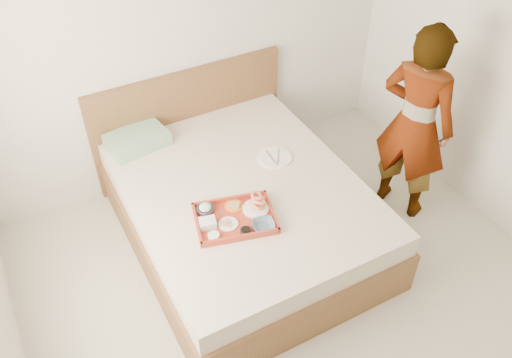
{
  "coord_description": "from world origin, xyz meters",
  "views": [
    {
      "loc": [
        -1.32,
        -1.51,
        3.08
      ],
      "look_at": [
        -0.02,
        0.9,
        0.65
      ],
      "focal_mm": 37.68,
      "sensor_mm": 36.0,
      "label": 1
    }
  ],
  "objects_px": {
    "tray": "(235,218)",
    "dinner_plate": "(275,157)",
    "bed": "(244,212)",
    "person": "(415,124)"
  },
  "relations": [
    {
      "from": "tray",
      "to": "person",
      "type": "bearing_deg",
      "value": 15.11
    },
    {
      "from": "dinner_plate",
      "to": "person",
      "type": "bearing_deg",
      "value": -24.32
    },
    {
      "from": "bed",
      "to": "tray",
      "type": "height_order",
      "value": "tray"
    },
    {
      "from": "tray",
      "to": "dinner_plate",
      "type": "height_order",
      "value": "tray"
    },
    {
      "from": "person",
      "to": "tray",
      "type": "bearing_deg",
      "value": 68.23
    },
    {
      "from": "dinner_plate",
      "to": "bed",
      "type": "bearing_deg",
      "value": -155.49
    },
    {
      "from": "bed",
      "to": "dinner_plate",
      "type": "distance_m",
      "value": 0.47
    },
    {
      "from": "tray",
      "to": "bed",
      "type": "bearing_deg",
      "value": 68.1
    },
    {
      "from": "dinner_plate",
      "to": "person",
      "type": "distance_m",
      "value": 1.05
    },
    {
      "from": "bed",
      "to": "tray",
      "type": "xyz_separation_m",
      "value": [
        -0.2,
        -0.28,
        0.29
      ]
    }
  ]
}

